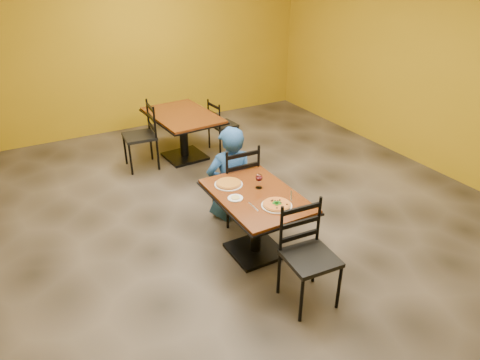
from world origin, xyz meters
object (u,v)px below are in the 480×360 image
plate_far (229,184)px  pizza_far (229,183)px  diner (230,172)px  plate_main (277,206)px  side_plate (235,198)px  chair_second_right (223,125)px  table_main (256,210)px  chair_second_left (139,137)px  pizza_main (277,204)px  chair_main_near (310,259)px  chair_main_far (235,181)px  table_second (183,125)px  wine_glass (259,180)px

plate_far → pizza_far: (0.00, 0.00, 0.02)m
diner → plate_main: size_ratio=3.86×
plate_main → side_plate: 0.44m
chair_second_right → table_main: bearing=154.6°
chair_second_left → pizza_main: chair_second_left is taller
table_main → diner: size_ratio=1.03×
table_main → pizza_main: 0.38m
chair_second_left → side_plate: chair_second_left is taller
chair_main_near → chair_second_left: size_ratio=0.99×
chair_main_near → chair_main_far: bearing=90.1°
side_plate → diner: bearing=65.6°
pizza_far → table_second: bearing=79.4°
table_main → diner: diner is taller
chair_second_right → pizza_far: (-1.17, -2.42, 0.34)m
side_plate → wine_glass: size_ratio=0.89×
plate_main → pizza_far: 0.67m
table_main → table_second: (0.29, 2.74, 0.01)m
table_second → side_plate: 2.77m
chair_main_far → table_second: bearing=-91.8°
chair_main_near → pizza_far: bearing=103.7°
chair_second_left → plate_far: bearing=10.9°
plate_main → pizza_far: size_ratio=1.11×
chair_main_near → chair_main_far: size_ratio=0.99×
chair_second_left → plate_far: 2.44m
chair_main_near → chair_second_right: (0.97, 3.64, -0.07)m
chair_second_left → chair_second_right: chair_second_left is taller
table_second → side_plate: (-0.53, -2.71, 0.19)m
table_main → plate_main: 0.37m
table_main → pizza_main: pizza_main is taller
plate_main → pizza_main: size_ratio=1.09×
chair_main_far → chair_second_right: (0.84, 1.96, -0.08)m
chair_main_far → pizza_main: (-0.11, -1.08, 0.26)m
chair_second_right → chair_main_far: bearing=151.6°
chair_second_left → wine_glass: 2.71m
pizza_main → chair_main_near: bearing=-90.9°
chair_main_near → chair_second_right: size_ratio=1.16×
chair_main_far → chair_second_right: chair_main_far is taller
table_second → chair_second_left: chair_second_left is taller
diner → chair_main_near: bearing=96.6°
chair_main_near → chair_main_far: (0.12, 1.68, 0.01)m
pizza_main → side_plate: 0.44m
pizza_main → table_second: bearing=85.5°
table_main → side_plate: 0.31m
table_second → pizza_far: (-0.45, -2.42, 0.21)m
chair_second_left → diner: 1.98m
table_second → wine_glass: size_ratio=7.84×
diner → plate_far: 0.62m
plate_far → side_plate: size_ratio=1.94×
chair_second_left → plate_main: (0.48, -3.05, 0.25)m
pizza_main → side_plate: bearing=131.1°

